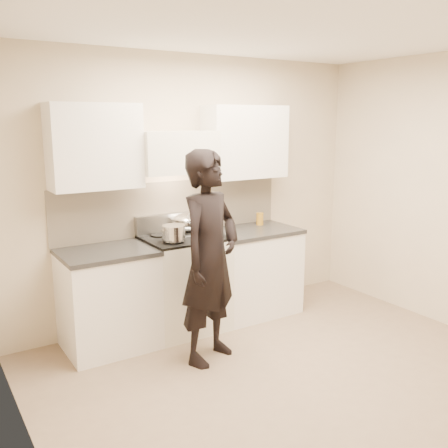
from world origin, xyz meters
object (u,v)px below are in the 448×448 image
(person, at_px, (210,258))
(utensil_crock, at_px, (214,222))
(counter_right, at_px, (252,271))
(stove, at_px, (184,283))
(wok, at_px, (187,222))

(person, bearing_deg, utensil_crock, 32.57)
(counter_right, distance_m, person, 1.25)
(counter_right, relative_size, person, 0.50)
(stove, xyz_separation_m, counter_right, (0.83, 0.00, -0.01))
(stove, distance_m, counter_right, 0.83)
(counter_right, distance_m, utensil_crock, 0.68)
(counter_right, relative_size, utensil_crock, 3.33)
(wok, relative_size, utensil_crock, 1.53)
(stove, distance_m, person, 0.82)
(stove, height_order, person, person)
(wok, xyz_separation_m, person, (-0.23, -0.83, -0.14))
(stove, height_order, wok, wok)
(stove, relative_size, utensil_crock, 3.47)
(wok, bearing_deg, stove, -129.68)
(counter_right, bearing_deg, person, -143.86)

